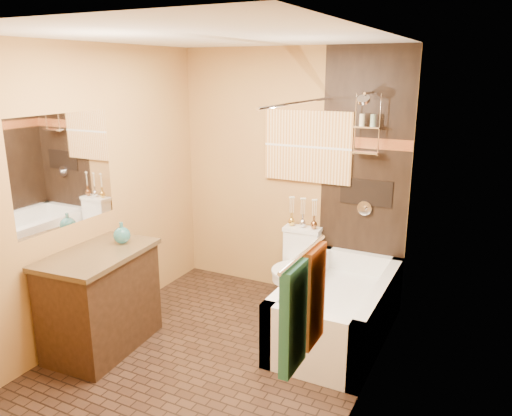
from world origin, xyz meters
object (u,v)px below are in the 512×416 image
Objects in this scene: toilet at (295,267)px; bathtub at (338,313)px; vanity at (101,300)px; sunset_painting at (308,147)px.

bathtub is at bearing -42.13° from toilet.
vanity is at bearing -130.35° from toilet.
bathtub is 0.78m from toilet.
sunset_painting is 1.22× the size of toilet.
sunset_painting reaches higher than bathtub.
toilet is (-0.60, 0.47, 0.15)m from bathtub.
sunset_painting is at bearing 86.14° from toilet.
sunset_painting is 1.63m from bathtub.
sunset_painting reaches higher than toilet.
toilet is at bearing 141.72° from bathtub.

